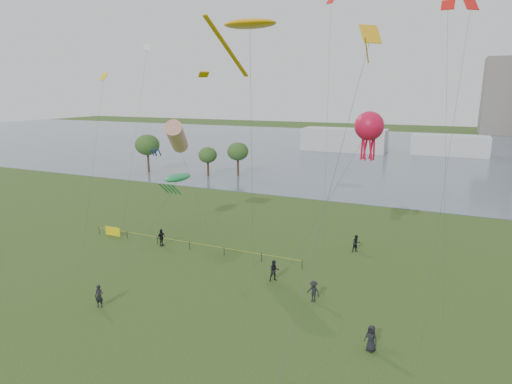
% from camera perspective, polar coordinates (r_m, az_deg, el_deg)
% --- Properties ---
extents(ground_plane, '(400.00, 400.00, 0.00)m').
position_cam_1_polar(ground_plane, '(28.45, -8.80, -20.32)').
color(ground_plane, '#233B12').
extents(lake, '(400.00, 120.00, 0.08)m').
position_cam_1_polar(lake, '(121.44, 17.68, 5.23)').
color(lake, slate).
rests_on(lake, ground_plane).
extents(building_low, '(16.00, 18.00, 28.00)m').
position_cam_1_polar(building_low, '(188.64, 30.39, 10.97)').
color(building_low, slate).
rests_on(building_low, ground_plane).
extents(pavilion_left, '(22.00, 8.00, 6.00)m').
position_cam_1_polar(pavilion_left, '(118.13, 11.67, 6.82)').
color(pavilion_left, silver).
rests_on(pavilion_left, ground_plane).
extents(pavilion_right, '(18.00, 7.00, 5.00)m').
position_cam_1_polar(pavilion_right, '(118.43, 24.40, 5.69)').
color(pavilion_right, silver).
rests_on(pavilion_right, ground_plane).
extents(trees, '(22.17, 8.63, 7.48)m').
position_cam_1_polar(trees, '(83.74, -9.31, 5.69)').
color(trees, '#3D291B').
rests_on(trees, ground_plane).
extents(fence, '(24.07, 0.07, 1.05)m').
position_cam_1_polar(fence, '(47.73, -15.10, -5.68)').
color(fence, black).
rests_on(fence, ground_plane).
extents(spectator_a, '(1.12, 1.07, 1.82)m').
position_cam_1_polar(spectator_a, '(36.72, 2.46, -10.45)').
color(spectator_a, black).
rests_on(spectator_a, ground_plane).
extents(spectator_b, '(1.22, 0.90, 1.69)m').
position_cam_1_polar(spectator_b, '(33.65, 7.65, -13.00)').
color(spectator_b, black).
rests_on(spectator_b, ground_plane).
extents(spectator_c, '(0.55, 1.11, 1.82)m').
position_cam_1_polar(spectator_c, '(45.64, -12.52, -5.93)').
color(spectator_c, black).
rests_on(spectator_c, ground_plane).
extents(spectator_d, '(0.97, 0.80, 1.71)m').
position_cam_1_polar(spectator_d, '(28.69, 15.10, -18.32)').
color(spectator_d, black).
rests_on(spectator_d, ground_plane).
extents(spectator_f, '(0.73, 0.59, 1.73)m').
position_cam_1_polar(spectator_f, '(34.63, -20.18, -12.91)').
color(spectator_f, black).
rests_on(spectator_f, ground_plane).
extents(spectator_g, '(1.06, 1.06, 1.73)m').
position_cam_1_polar(spectator_g, '(44.14, 13.23, -6.70)').
color(spectator_g, black).
rests_on(spectator_g, ground_plane).
extents(kite_stingray, '(4.85, 9.99, 21.75)m').
position_cam_1_polar(kite_stingray, '(39.67, -0.91, 21.40)').
color(kite_stingray, '#3F3F42').
extents(kite_windsock, '(7.59, 5.10, 12.97)m').
position_cam_1_polar(kite_windsock, '(45.64, -10.52, 7.24)').
color(kite_windsock, '#3F3F42').
extents(kite_creature, '(2.28, 10.33, 6.52)m').
position_cam_1_polar(kite_creature, '(49.55, -10.45, 1.88)').
color(kite_creature, '#3F3F42').
extents(kite_octopus, '(6.70, 8.30, 14.07)m').
position_cam_1_polar(kite_octopus, '(37.71, 14.85, 8.42)').
color(kite_octopus, '#3F3F42').
extents(kite_delta, '(2.17, 13.73, 19.54)m').
position_cam_1_polar(kite_delta, '(26.80, 14.29, 17.13)').
color(kite_delta, '#3F3F42').
extents(small_kites, '(34.54, 14.00, 8.31)m').
position_cam_1_polar(small_kites, '(41.47, 2.09, 20.72)').
color(small_kites, white).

